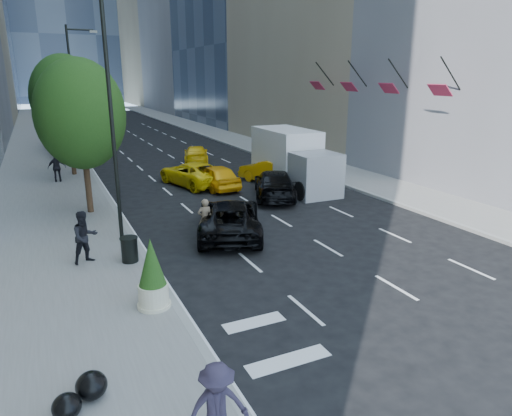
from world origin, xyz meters
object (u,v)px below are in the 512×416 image
skateboarder (205,221)px  trash_can (130,250)px  city_bus (89,130)px  black_sedan_lincoln (230,218)px  box_truck (293,159)px  black_sedan_mercedes (275,184)px  planter_shrub (152,275)px

skateboarder → trash_can: 3.66m
city_bus → black_sedan_lincoln: bearing=-65.4°
city_bus → skateboarder: bearing=-67.8°
black_sedan_lincoln → trash_can: black_sedan_lincoln is taller
box_truck → trash_can: bearing=-143.4°
city_bus → box_truck: bearing=-46.8°
black_sedan_mercedes → planter_shrub: 13.76m
city_bus → black_sedan_mercedes: bearing=-53.4°
skateboarder → city_bus: (-1.60, 28.67, 0.93)m
trash_can → planter_shrub: size_ratio=0.42×
black_sedan_lincoln → planter_shrub: planter_shrub is taller
skateboarder → black_sedan_lincoln: (1.20, 0.20, -0.07)m
skateboarder → city_bus: size_ratio=0.13×
box_truck → trash_can: box_truck is taller
black_sedan_mercedes → box_truck: 3.13m
black_sedan_lincoln → box_truck: size_ratio=0.76×
black_sedan_lincoln → trash_can: 4.86m
skateboarder → black_sedan_mercedes: 7.75m
city_bus → trash_can: city_bus is taller
skateboarder → city_bus: city_bus is taller
black_sedan_mercedes → trash_can: 11.28m
trash_can → planter_shrub: 3.81m
skateboarder → planter_shrub: (-3.40, -5.11, 0.32)m
city_bus → box_truck: city_bus is taller
skateboarder → planter_shrub: 6.15m
black_sedan_mercedes → skateboarder: bearing=63.9°
trash_can → box_truck: bearing=35.4°
city_bus → trash_can: (-1.80, -30.01, -1.18)m
skateboarder → black_sedan_mercedes: size_ratio=0.31×
box_truck → trash_can: (-11.61, -8.25, -1.18)m
black_sedan_lincoln → black_sedan_mercedes: 6.74m
city_bus → trash_can: 30.09m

